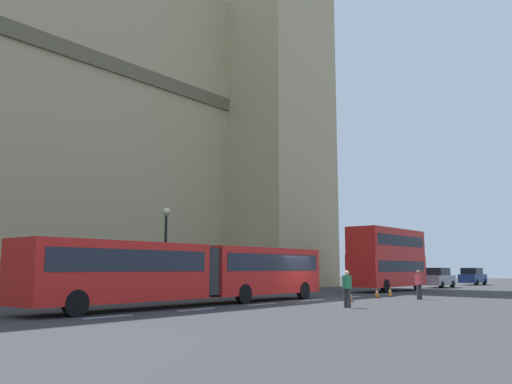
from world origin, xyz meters
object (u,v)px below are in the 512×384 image
at_px(articulated_bus, 198,269).
at_px(traffic_cone_middle, 377,293).
at_px(pedestrian_near_cones, 347,287).
at_px(traffic_cone_east, 390,292).
at_px(sedan_lead, 438,278).
at_px(double_decker_bus, 388,257).
at_px(street_lamp, 166,246).
at_px(pedestrian_by_kerb, 419,284).
at_px(sedan_trailing, 473,276).
at_px(traffic_cone_west, 350,296).

xyz_separation_m(articulated_bus, traffic_cone_middle, (11.97, -3.64, -1.46)).
bearing_deg(pedestrian_near_cones, traffic_cone_east, 15.22).
distance_m(articulated_bus, sedan_lead, 31.64).
bearing_deg(double_decker_bus, street_lamp, 167.00).
bearing_deg(pedestrian_by_kerb, sedan_lead, 17.50).
height_order(pedestrian_near_cones, pedestrian_by_kerb, same).
bearing_deg(sedan_lead, traffic_cone_middle, -170.03).
relative_size(double_decker_bus, pedestrian_near_cones, 5.55).
bearing_deg(traffic_cone_east, street_lamp, 145.56).
bearing_deg(sedan_trailing, pedestrian_near_cones, -170.49).
bearing_deg(articulated_bus, traffic_cone_west, -31.72).
relative_size(double_decker_bus, sedan_lead, 2.13).
bearing_deg(pedestrian_near_cones, traffic_cone_middle, 18.25).
height_order(sedan_lead, traffic_cone_west, sedan_lead).
xyz_separation_m(double_decker_bus, pedestrian_near_cones, (-18.30, -6.57, -1.80)).
height_order(sedan_lead, sedan_trailing, same).
distance_m(double_decker_bus, traffic_cone_middle, 10.39).
bearing_deg(street_lamp, sedan_trailing, -6.22).
xyz_separation_m(double_decker_bus, traffic_cone_middle, (-9.42, -3.64, -2.43)).
relative_size(double_decker_bus, traffic_cone_middle, 16.17).
bearing_deg(articulated_bus, double_decker_bus, 0.00).
bearing_deg(traffic_cone_middle, traffic_cone_east, -0.59).
height_order(articulated_bus, sedan_lead, articulated_bus).
distance_m(sedan_trailing, pedestrian_near_cones, 40.10).
bearing_deg(sedan_lead, sedan_trailing, 1.25).
relative_size(sedan_trailing, traffic_cone_east, 7.59).
height_order(double_decker_bus, traffic_cone_middle, double_decker_bus).
bearing_deg(traffic_cone_middle, articulated_bus, 163.10).
xyz_separation_m(sedan_lead, street_lamp, (-29.74, 4.68, 2.14)).
height_order(articulated_bus, street_lamp, street_lamp).
distance_m(traffic_cone_middle, street_lamp, 13.25).
height_order(articulated_bus, traffic_cone_middle, articulated_bus).
relative_size(sedan_trailing, pedestrian_near_cones, 2.60).
distance_m(sedan_trailing, traffic_cone_middle, 30.89).
distance_m(traffic_cone_east, street_lamp, 14.69).
height_order(double_decker_bus, sedan_lead, double_decker_bus).
xyz_separation_m(articulated_bus, sedan_trailing, (42.63, 0.06, -0.83)).
xyz_separation_m(sedan_trailing, traffic_cone_middle, (-30.67, -3.70, -0.63)).
bearing_deg(traffic_cone_middle, pedestrian_near_cones, -161.75).
height_order(articulated_bus, double_decker_bus, double_decker_bus).
height_order(articulated_bus, traffic_cone_west, articulated_bus).
bearing_deg(traffic_cone_east, double_decker_bus, 25.68).
bearing_deg(traffic_cone_west, articulated_bus, 148.28).
height_order(traffic_cone_east, pedestrian_by_kerb, pedestrian_by_kerb).
xyz_separation_m(traffic_cone_west, traffic_cone_east, (6.62, 0.77, 0.00)).
xyz_separation_m(sedan_lead, traffic_cone_west, (-24.46, -4.25, -0.63)).
xyz_separation_m(traffic_cone_middle, pedestrian_by_kerb, (-0.40, -2.87, 0.63)).
bearing_deg(double_decker_bus, sedan_trailing, 0.17).
distance_m(articulated_bus, double_decker_bus, 21.41).
distance_m(double_decker_bus, traffic_cone_west, 15.09).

